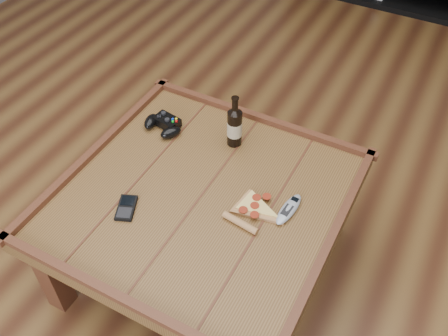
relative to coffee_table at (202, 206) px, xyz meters
The scene contains 7 objects.
ground 0.39m from the coffee_table, ahead, with size 6.00×6.00×0.00m, color #432313.
coffee_table is the anchor object (origin of this frame).
beer_bottle 0.34m from the coffee_table, 94.30° to the left, with size 0.06×0.06×0.23m.
game_controller 0.41m from the coffee_table, 142.77° to the left, with size 0.19×0.14×0.05m.
pizza_slice 0.21m from the coffee_table, ahead, with size 0.18×0.26×0.03m.
smartphone 0.28m from the coffee_table, 138.08° to the right, with size 0.10×0.13×0.02m.
remote_control 0.33m from the coffee_table, 14.36° to the left, with size 0.06×0.17×0.02m.
Camera 1 is at (0.64, -1.02, 1.82)m, focal length 40.00 mm.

